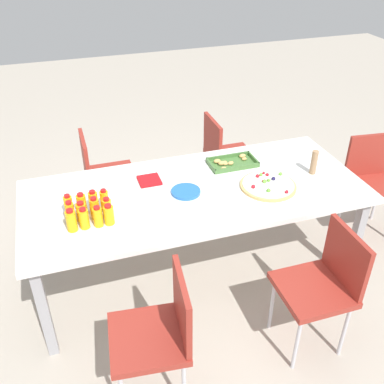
{
  "coord_description": "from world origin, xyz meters",
  "views": [
    {
      "loc": [
        -0.8,
        -2.38,
        2.34
      ],
      "look_at": [
        -0.04,
        -0.05,
        0.76
      ],
      "focal_mm": 41.35,
      "sensor_mm": 36.0,
      "label": 1
    }
  ],
  "objects_px": {
    "party_table": "(195,197)",
    "juice_bottle_9": "(82,204)",
    "juice_bottle_10": "(93,202)",
    "juice_bottle_6": "(95,208)",
    "juice_bottle_7": "(107,208)",
    "juice_bottle_3": "(109,215)",
    "cardboard_tube": "(314,162)",
    "juice_bottle_11": "(104,200)",
    "chair_near_left": "(160,330)",
    "juice_bottle_4": "(70,213)",
    "juice_bottle_5": "(82,212)",
    "napkin_stack": "(149,180)",
    "chair_far_left": "(102,172)",
    "fruit_pizza": "(268,185)",
    "chair_far_right": "(224,153)",
    "chair_end": "(372,178)",
    "juice_bottle_8": "(69,206)",
    "juice_bottle_2": "(98,217)",
    "chair_near_right": "(324,281)",
    "plate_stack": "(186,192)",
    "snack_tray": "(231,163)",
    "juice_bottle_1": "(84,219)",
    "juice_bottle_0": "(71,221)"
  },
  "relations": [
    {
      "from": "juice_bottle_9",
      "to": "chair_far_left",
      "type": "bearing_deg",
      "value": 76.24
    },
    {
      "from": "snack_tray",
      "to": "juice_bottle_8",
      "type": "bearing_deg",
      "value": -166.42
    },
    {
      "from": "juice_bottle_7",
      "to": "juice_bottle_10",
      "type": "height_order",
      "value": "juice_bottle_10"
    },
    {
      "from": "chair_far_right",
      "to": "chair_end",
      "type": "bearing_deg",
      "value": 51.46
    },
    {
      "from": "chair_near_right",
      "to": "juice_bottle_6",
      "type": "height_order",
      "value": "juice_bottle_6"
    },
    {
      "from": "juice_bottle_5",
      "to": "juice_bottle_10",
      "type": "height_order",
      "value": "juice_bottle_10"
    },
    {
      "from": "juice_bottle_8",
      "to": "juice_bottle_11",
      "type": "bearing_deg",
      "value": 0.7
    },
    {
      "from": "juice_bottle_3",
      "to": "cardboard_tube",
      "type": "height_order",
      "value": "cardboard_tube"
    },
    {
      "from": "juice_bottle_5",
      "to": "snack_tray",
      "type": "relative_size",
      "value": 0.38
    },
    {
      "from": "chair_far_left",
      "to": "juice_bottle_3",
      "type": "height_order",
      "value": "juice_bottle_3"
    },
    {
      "from": "juice_bottle_8",
      "to": "chair_end",
      "type": "bearing_deg",
      "value": 2.97
    },
    {
      "from": "chair_near_right",
      "to": "juice_bottle_6",
      "type": "xyz_separation_m",
      "value": [
        -1.21,
        0.7,
        0.31
      ]
    },
    {
      "from": "juice_bottle_1",
      "to": "fruit_pizza",
      "type": "distance_m",
      "value": 1.24
    },
    {
      "from": "chair_far_right",
      "to": "juice_bottle_2",
      "type": "distance_m",
      "value": 1.65
    },
    {
      "from": "juice_bottle_8",
      "to": "cardboard_tube",
      "type": "height_order",
      "value": "cardboard_tube"
    },
    {
      "from": "juice_bottle_5",
      "to": "juice_bottle_6",
      "type": "distance_m",
      "value": 0.08
    },
    {
      "from": "juice_bottle_9",
      "to": "juice_bottle_7",
      "type": "bearing_deg",
      "value": -27.44
    },
    {
      "from": "juice_bottle_2",
      "to": "chair_far_right",
      "type": "bearing_deg",
      "value": 40.58
    },
    {
      "from": "juice_bottle_7",
      "to": "juice_bottle_8",
      "type": "distance_m",
      "value": 0.24
    },
    {
      "from": "juice_bottle_8",
      "to": "cardboard_tube",
      "type": "distance_m",
      "value": 1.69
    },
    {
      "from": "chair_near_right",
      "to": "juice_bottle_7",
      "type": "bearing_deg",
      "value": 58.84
    },
    {
      "from": "juice_bottle_0",
      "to": "juice_bottle_9",
      "type": "height_order",
      "value": "juice_bottle_9"
    },
    {
      "from": "juice_bottle_4",
      "to": "juice_bottle_5",
      "type": "bearing_deg",
      "value": -4.13
    },
    {
      "from": "chair_near_left",
      "to": "juice_bottle_6",
      "type": "distance_m",
      "value": 0.84
    },
    {
      "from": "chair_near_right",
      "to": "fruit_pizza",
      "type": "bearing_deg",
      "value": 4.15
    },
    {
      "from": "chair_near_left",
      "to": "chair_far_left",
      "type": "bearing_deg",
      "value": 8.12
    },
    {
      "from": "napkin_stack",
      "to": "juice_bottle_9",
      "type": "bearing_deg",
      "value": -152.71
    },
    {
      "from": "chair_far_right",
      "to": "juice_bottle_5",
      "type": "height_order",
      "value": "juice_bottle_5"
    },
    {
      "from": "juice_bottle_11",
      "to": "napkin_stack",
      "type": "xyz_separation_m",
      "value": [
        0.34,
        0.24,
        -0.06
      ]
    },
    {
      "from": "juice_bottle_10",
      "to": "juice_bottle_6",
      "type": "bearing_deg",
      "value": -91.48
    },
    {
      "from": "juice_bottle_9",
      "to": "fruit_pizza",
      "type": "relative_size",
      "value": 0.39
    },
    {
      "from": "chair_far_left",
      "to": "fruit_pizza",
      "type": "xyz_separation_m",
      "value": [
        1.01,
        -0.97,
        0.25
      ]
    },
    {
      "from": "juice_bottle_6",
      "to": "cardboard_tube",
      "type": "bearing_deg",
      "value": 2.35
    },
    {
      "from": "juice_bottle_2",
      "to": "juice_bottle_4",
      "type": "xyz_separation_m",
      "value": [
        -0.15,
        0.08,
        0.01
      ]
    },
    {
      "from": "party_table",
      "to": "juice_bottle_10",
      "type": "height_order",
      "value": "juice_bottle_10"
    },
    {
      "from": "party_table",
      "to": "juice_bottle_6",
      "type": "relative_size",
      "value": 15.45
    },
    {
      "from": "chair_near_right",
      "to": "plate_stack",
      "type": "bearing_deg",
      "value": 37.26
    },
    {
      "from": "juice_bottle_7",
      "to": "juice_bottle_11",
      "type": "relative_size",
      "value": 0.94
    },
    {
      "from": "juice_bottle_3",
      "to": "juice_bottle_6",
      "type": "bearing_deg",
      "value": 131.19
    },
    {
      "from": "juice_bottle_2",
      "to": "fruit_pizza",
      "type": "xyz_separation_m",
      "value": [
        1.15,
        0.08,
        -0.05
      ]
    },
    {
      "from": "juice_bottle_7",
      "to": "plate_stack",
      "type": "distance_m",
      "value": 0.55
    },
    {
      "from": "chair_near_left",
      "to": "cardboard_tube",
      "type": "distance_m",
      "value": 1.6
    },
    {
      "from": "chair_near_right",
      "to": "juice_bottle_10",
      "type": "xyz_separation_m",
      "value": [
        -1.2,
        0.78,
        0.31
      ]
    },
    {
      "from": "juice_bottle_9",
      "to": "juice_bottle_10",
      "type": "height_order",
      "value": "juice_bottle_9"
    },
    {
      "from": "juice_bottle_3",
      "to": "party_table",
      "type": "bearing_deg",
      "value": 18.06
    },
    {
      "from": "juice_bottle_9",
      "to": "snack_tray",
      "type": "distance_m",
      "value": 1.15
    },
    {
      "from": "juice_bottle_1",
      "to": "juice_bottle_7",
      "type": "bearing_deg",
      "value": 24.95
    },
    {
      "from": "party_table",
      "to": "juice_bottle_9",
      "type": "relative_size",
      "value": 15.37
    },
    {
      "from": "chair_far_left",
      "to": "juice_bottle_6",
      "type": "xyz_separation_m",
      "value": [
        -0.15,
        -0.97,
        0.31
      ]
    },
    {
      "from": "juice_bottle_4",
      "to": "juice_bottle_9",
      "type": "relative_size",
      "value": 1.0
    }
  ]
}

